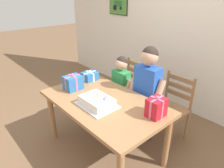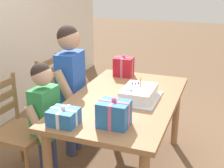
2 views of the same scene
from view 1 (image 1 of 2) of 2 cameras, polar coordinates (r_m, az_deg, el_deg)
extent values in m
plane|color=brown|center=(2.81, -2.08, -17.90)|extent=(20.00, 20.00, 0.00)
cube|color=silver|center=(3.48, 20.55, 13.22)|extent=(6.40, 0.08, 2.60)
cube|color=#332823|center=(4.35, 1.78, 21.36)|extent=(0.51, 0.02, 0.39)
cube|color=#4C8E3D|center=(4.34, 1.69, 21.35)|extent=(0.48, 0.01, 0.36)
cube|color=#28662D|center=(4.33, 1.63, 21.62)|extent=(0.22, 0.01, 0.11)
cylinder|color=black|center=(4.40, 0.81, 20.59)|extent=(0.10, 0.01, 0.10)
cylinder|color=black|center=(4.28, 2.43, 20.45)|extent=(0.06, 0.01, 0.06)
cube|color=#9E7047|center=(2.39, -2.35, -5.12)|extent=(1.50, 0.89, 0.04)
cylinder|color=#9E7047|center=(2.91, -16.45, -8.70)|extent=(0.07, 0.07, 0.70)
cylinder|color=#9E7047|center=(3.22, -4.81, -4.22)|extent=(0.07, 0.07, 0.70)
cylinder|color=#9E7047|center=(2.47, 15.13, -15.39)|extent=(0.07, 0.07, 0.70)
cube|color=silver|center=(2.29, -4.26, -5.88)|extent=(0.44, 0.34, 0.01)
cube|color=white|center=(2.26, -4.30, -4.77)|extent=(0.36, 0.26, 0.09)
cylinder|color=orange|center=(2.20, -4.02, -3.27)|extent=(0.01, 0.01, 0.07)
sphere|color=yellow|center=(2.18, -4.05, -2.23)|extent=(0.02, 0.02, 0.02)
sphere|color=blue|center=(2.33, -5.13, -2.45)|extent=(0.02, 0.02, 0.02)
sphere|color=purple|center=(2.19, -2.40, -4.20)|extent=(0.01, 0.01, 0.01)
sphere|color=red|center=(2.23, -1.69, -3.63)|extent=(0.02, 0.02, 0.02)
sphere|color=blue|center=(2.18, -1.95, -4.34)|extent=(0.02, 0.02, 0.02)
sphere|color=blue|center=(2.21, -2.15, -3.90)|extent=(0.02, 0.02, 0.02)
cube|color=red|center=(2.10, 12.29, -6.44)|extent=(0.15, 0.19, 0.20)
cube|color=#DB668E|center=(2.10, 12.29, -6.44)|extent=(0.15, 0.02, 0.20)
cube|color=#DB668E|center=(2.10, 12.29, -6.44)|extent=(0.02, 0.20, 0.20)
sphere|color=#DB668E|center=(2.05, 12.57, -3.72)|extent=(0.04, 0.04, 0.04)
cube|color=#286BB7|center=(2.92, -6.20, 2.21)|extent=(0.17, 0.20, 0.11)
cube|color=white|center=(2.92, -6.20, 2.21)|extent=(0.18, 0.02, 0.12)
cube|color=white|center=(2.92, -6.20, 2.21)|extent=(0.02, 0.21, 0.12)
sphere|color=white|center=(2.90, -6.27, 3.51)|extent=(0.04, 0.04, 0.04)
cube|color=#286BB7|center=(2.66, -10.88, 0.37)|extent=(0.17, 0.21, 0.18)
cube|color=#DB668E|center=(2.66, -10.88, 0.37)|extent=(0.18, 0.02, 0.19)
cube|color=#DB668E|center=(2.66, -10.88, 0.37)|extent=(0.02, 0.22, 0.19)
sphere|color=#DB668E|center=(2.62, -11.06, 2.46)|extent=(0.04, 0.04, 0.04)
cube|color=#996B42|center=(3.25, 4.28, -1.98)|extent=(0.44, 0.44, 0.04)
cylinder|color=#996B42|center=(3.13, 3.98, -8.03)|extent=(0.04, 0.04, 0.43)
cylinder|color=#996B42|center=(3.37, -0.43, -5.35)|extent=(0.04, 0.04, 0.43)
cylinder|color=#996B42|center=(3.36, 8.75, -5.74)|extent=(0.04, 0.04, 0.43)
cylinder|color=#996B42|center=(3.59, 4.30, -3.41)|extent=(0.04, 0.04, 0.43)
cylinder|color=#996B42|center=(3.15, 9.31, 1.81)|extent=(0.04, 0.04, 0.45)
cylinder|color=#996B42|center=(3.39, 4.56, 3.76)|extent=(0.04, 0.04, 0.45)
cube|color=#996B42|center=(3.29, 6.79, 1.73)|extent=(0.36, 0.04, 0.06)
cube|color=#996B42|center=(3.25, 6.89, 3.56)|extent=(0.36, 0.04, 0.06)
cube|color=#996B42|center=(3.21, 6.99, 5.43)|extent=(0.36, 0.04, 0.06)
cube|color=#996B42|center=(2.83, 15.64, -7.17)|extent=(0.42, 0.42, 0.04)
cylinder|color=#996B42|center=(2.75, 16.12, -14.29)|extent=(0.04, 0.04, 0.43)
cylinder|color=#996B42|center=(2.92, 9.85, -11.06)|extent=(0.04, 0.04, 0.43)
cylinder|color=#996B42|center=(3.03, 20.20, -10.94)|extent=(0.04, 0.04, 0.43)
cylinder|color=#996B42|center=(3.18, 14.28, -8.23)|extent=(0.04, 0.04, 0.43)
cylinder|color=#996B42|center=(2.79, 21.62, -2.85)|extent=(0.04, 0.04, 0.45)
cylinder|color=#996B42|center=(2.95, 15.23, -0.37)|extent=(0.04, 0.04, 0.45)
cube|color=#996B42|center=(2.90, 18.16, -2.78)|extent=(0.36, 0.03, 0.06)
cube|color=#996B42|center=(2.85, 18.45, -0.77)|extent=(0.36, 0.03, 0.06)
cube|color=#996B42|center=(2.80, 18.76, 1.31)|extent=(0.36, 0.03, 0.06)
cylinder|color=#38426B|center=(2.87, 10.16, -10.95)|extent=(0.11, 0.11, 0.49)
cylinder|color=#38426B|center=(2.94, 7.95, -9.91)|extent=(0.11, 0.11, 0.49)
cube|color=blue|center=(2.64, 9.79, -0.99)|extent=(0.32, 0.21, 0.56)
cylinder|color=tan|center=(2.53, 12.82, -2.97)|extent=(0.10, 0.24, 0.38)
cylinder|color=tan|center=(2.72, 6.00, -0.35)|extent=(0.10, 0.24, 0.38)
sphere|color=tan|center=(2.49, 10.46, 7.48)|extent=(0.21, 0.21, 0.21)
sphere|color=#2D231E|center=(2.49, 10.64, 8.11)|extent=(0.20, 0.20, 0.20)
cylinder|color=#38426B|center=(3.16, 3.04, -7.93)|extent=(0.09, 0.09, 0.41)
cylinder|color=#38426B|center=(3.23, 1.72, -7.08)|extent=(0.09, 0.09, 0.41)
cube|color=#2D934C|center=(2.98, 2.52, -0.43)|extent=(0.26, 0.17, 0.46)
cylinder|color=tan|center=(2.87, 4.09, -1.94)|extent=(0.08, 0.20, 0.31)
cylinder|color=tan|center=(3.09, 0.16, 0.15)|extent=(0.08, 0.20, 0.31)
sphere|color=tan|center=(2.86, 2.64, 5.72)|extent=(0.17, 0.17, 0.17)
sphere|color=#2D231E|center=(2.86, 2.80, 6.18)|extent=(0.16, 0.16, 0.16)
camera|label=2|loc=(3.98, -35.81, 18.06)|focal=49.33mm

